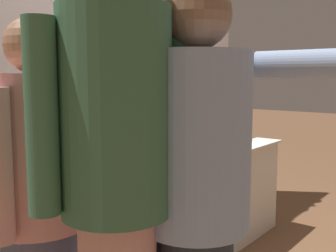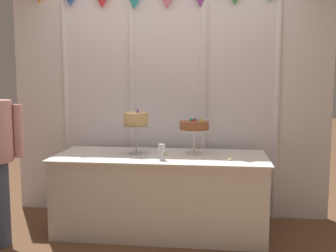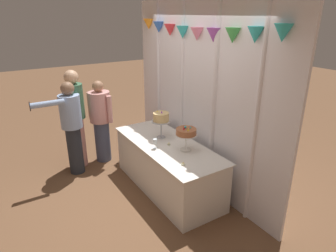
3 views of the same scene
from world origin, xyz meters
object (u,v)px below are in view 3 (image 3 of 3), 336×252
tealight_far_left (169,144)px  cake_display_nearleft (161,118)px  cake_display_nearright (186,133)px  guest_man_dark_suit (76,115)px  guest_man_pink_jacket (101,119)px  wine_glass (155,142)px  guest_girl_blue_dress (72,125)px  cake_table (167,166)px  tealight_near_left (183,164)px

tealight_far_left → cake_display_nearleft: bearing=171.3°
cake_display_nearright → guest_man_dark_suit: bearing=-149.4°
cake_display_nearleft → tealight_far_left: size_ratio=10.01×
cake_display_nearright → guest_man_pink_jacket: 1.83m
wine_glass → guest_girl_blue_dress: bearing=-146.9°
wine_glass → guest_girl_blue_dress: size_ratio=0.09×
guest_man_dark_suit → cake_table: bearing=32.7°
cake_display_nearleft → cake_display_nearright: 0.56m
cake_table → tealight_near_left: (0.64, -0.17, 0.38)m
cake_display_nearleft → tealight_far_left: bearing=-8.7°
cake_display_nearleft → guest_man_dark_suit: (-1.18, -0.96, -0.12)m
wine_glass → cake_display_nearleft: bearing=136.7°
tealight_near_left → guest_man_dark_suit: 2.21m
cake_table → wine_glass: bearing=-79.9°
cake_display_nearleft → cake_display_nearright: bearing=7.0°
tealight_near_left → cake_table: bearing=165.5°
wine_glass → guest_girl_blue_dress: guest_girl_blue_dress is taller
cake_table → guest_girl_blue_dress: guest_girl_blue_dress is taller
cake_table → wine_glass: wine_glass is taller
tealight_far_left → guest_man_pink_jacket: bearing=-161.0°
tealight_near_left → wine_glass: bearing=-174.1°
guest_girl_blue_dress → tealight_far_left: bearing=39.6°
guest_man_pink_jacket → tealight_far_left: bearing=19.0°
tealight_far_left → guest_girl_blue_dress: size_ratio=0.03×
cake_table → tealight_near_left: tealight_near_left is taller
cake_display_nearright → guest_man_pink_jacket: (-1.72, -0.61, -0.21)m
cake_display_nearleft → cake_table: bearing=-9.5°
tealight_far_left → guest_man_dark_suit: (-1.48, -0.91, 0.18)m
cake_display_nearright → guest_man_pink_jacket: size_ratio=0.25×
tealight_near_left → tealight_far_left: bearing=164.8°
cake_table → tealight_near_left: 0.77m
wine_glass → tealight_far_left: bearing=88.7°
cake_display_nearleft → cake_display_nearright: (0.55, 0.07, -0.06)m
tealight_near_left → guest_man_pink_jacket: size_ratio=0.03×
tealight_near_left → guest_man_dark_suit: guest_man_dark_suit is taller
cake_table → guest_man_pink_jacket: guest_man_pink_jacket is taller
tealight_far_left → tealight_near_left: 0.62m
wine_glass → guest_man_dark_suit: guest_man_dark_suit is taller
cake_table → tealight_far_left: size_ratio=45.11×
cake_table → tealight_far_left: (0.05, -0.00, 0.38)m
cake_table → cake_display_nearright: 0.71m
cake_display_nearleft → tealight_near_left: (0.89, -0.21, -0.31)m
tealight_near_left → guest_man_pink_jacket: 2.08m
cake_table → guest_man_dark_suit: 1.79m
guest_man_pink_jacket → guest_girl_blue_dress: guest_girl_blue_dress is taller
cake_table → tealight_far_left: 0.38m
wine_glass → tealight_near_left: 0.61m
cake_display_nearright → wine_glass: 0.46m
tealight_far_left → wine_glass: bearing=-91.3°
cake_display_nearright → guest_man_pink_jacket: bearing=-160.3°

